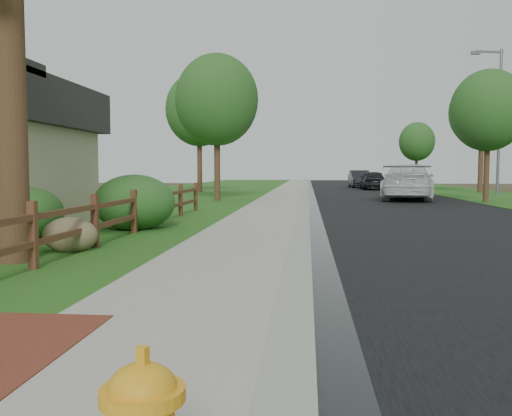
# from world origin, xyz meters

# --- Properties ---
(ground) EXTENTS (120.00, 120.00, 0.00)m
(ground) POSITION_xyz_m (0.00, 0.00, 0.00)
(ground) COLOR #392B1F
(road) EXTENTS (8.00, 90.00, 0.02)m
(road) POSITION_xyz_m (4.60, 35.00, 0.01)
(road) COLOR black
(road) RESTS_ON ground
(curb) EXTENTS (0.40, 90.00, 0.12)m
(curb) POSITION_xyz_m (0.40, 35.00, 0.06)
(curb) COLOR gray
(curb) RESTS_ON ground
(wet_gutter) EXTENTS (0.50, 90.00, 0.00)m
(wet_gutter) POSITION_xyz_m (0.75, 35.00, 0.02)
(wet_gutter) COLOR black
(wet_gutter) RESTS_ON road
(sidewalk) EXTENTS (2.20, 90.00, 0.10)m
(sidewalk) POSITION_xyz_m (-0.90, 35.00, 0.05)
(sidewalk) COLOR gray
(sidewalk) RESTS_ON ground
(grass_strip) EXTENTS (1.60, 90.00, 0.06)m
(grass_strip) POSITION_xyz_m (-2.80, 35.00, 0.03)
(grass_strip) COLOR #215819
(grass_strip) RESTS_ON ground
(lawn_near) EXTENTS (9.00, 90.00, 0.04)m
(lawn_near) POSITION_xyz_m (-8.00, 35.00, 0.02)
(lawn_near) COLOR #215819
(lawn_near) RESTS_ON ground
(verge_far) EXTENTS (6.00, 90.00, 0.04)m
(verge_far) POSITION_xyz_m (11.50, 35.00, 0.02)
(verge_far) COLOR #215819
(verge_far) RESTS_ON ground
(ranch_fence) EXTENTS (0.12, 16.92, 1.10)m
(ranch_fence) POSITION_xyz_m (-3.60, 6.40, 0.62)
(ranch_fence) COLOR #4F281A
(ranch_fence) RESTS_ON ground
(white_suv) EXTENTS (3.78, 6.69, 1.83)m
(white_suv) POSITION_xyz_m (5.76, 23.86, 0.93)
(white_suv) COLOR silver
(white_suv) RESTS_ON road
(dark_car_mid) EXTENTS (1.88, 4.49, 1.52)m
(dark_car_mid) POSITION_xyz_m (5.72, 38.92, 0.78)
(dark_car_mid) COLOR black
(dark_car_mid) RESTS_ON road
(dark_car_far) EXTENTS (1.75, 4.71, 1.54)m
(dark_car_far) POSITION_xyz_m (5.18, 44.12, 0.79)
(dark_car_far) COLOR black
(dark_car_far) RESTS_ON road
(streetlight) EXTENTS (2.00, 0.66, 8.77)m
(streetlight) POSITION_xyz_m (11.84, 29.00, 4.97)
(streetlight) COLOR slate
(streetlight) RESTS_ON ground
(boulder) EXTENTS (1.08, 0.84, 0.69)m
(boulder) POSITION_xyz_m (-3.90, 4.74, 0.34)
(boulder) COLOR brown
(boulder) RESTS_ON ground
(shrub_b) EXTENTS (2.73, 2.73, 1.45)m
(shrub_b) POSITION_xyz_m (-3.90, 8.57, 0.73)
(shrub_b) COLOR #214E1B
(shrub_b) RESTS_ON ground
(shrub_c) EXTENTS (1.70, 1.70, 1.18)m
(shrub_c) POSITION_xyz_m (-5.78, 6.64, 0.59)
(shrub_c) COLOR #214E1B
(shrub_c) RESTS_ON ground
(tree_near_left) EXTENTS (4.12, 4.12, 7.30)m
(tree_near_left) POSITION_xyz_m (-3.96, 21.78, 5.02)
(tree_near_left) COLOR #3D2B19
(tree_near_left) RESTS_ON ground
(tree_near_right) EXTENTS (3.50, 3.50, 6.30)m
(tree_near_right) POSITION_xyz_m (9.00, 21.69, 4.36)
(tree_near_right) COLOR #3D2B19
(tree_near_right) RESTS_ON ground
(tree_mid_left) EXTENTS (4.69, 4.69, 8.38)m
(tree_mid_left) POSITION_xyz_m (-7.00, 32.55, 5.78)
(tree_mid_left) COLOR #3D2B19
(tree_mid_left) RESTS_ON ground
(tree_mid_right) EXTENTS (4.36, 4.36, 7.90)m
(tree_mid_right) POSITION_xyz_m (12.31, 33.35, 5.48)
(tree_mid_right) COLOR #3D2B19
(tree_mid_right) RESTS_ON ground
(tree_far_right) EXTENTS (3.23, 3.23, 5.95)m
(tree_far_right) POSITION_xyz_m (10.49, 45.95, 4.16)
(tree_far_right) COLOR #3D2B19
(tree_far_right) RESTS_ON ground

